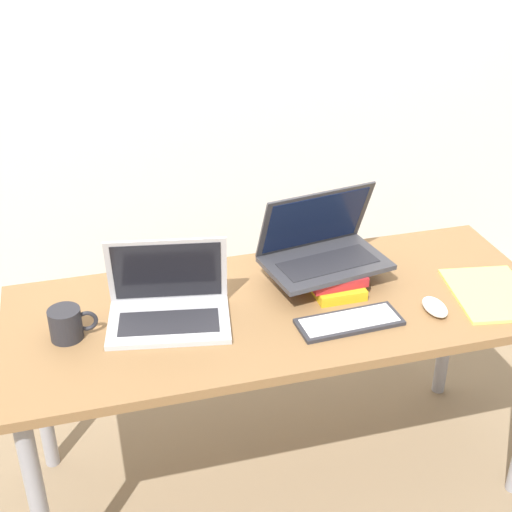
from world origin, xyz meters
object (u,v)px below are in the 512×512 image
at_px(mouse, 435,307).
at_px(mug, 67,324).
at_px(laptop_on_books, 322,249).
at_px(wireless_keyboard, 349,322).
at_px(laptop_left, 168,305).
at_px(book_stack, 327,272).
at_px(notepad, 491,294).

height_order(mouse, mug, mug).
bearing_deg(laptop_on_books, wireless_keyboard, -91.12).
bearing_deg(laptop_left, book_stack, 8.84).
bearing_deg(mouse, book_stack, 134.59).
relative_size(laptop_left, notepad, 1.13).
bearing_deg(wireless_keyboard, laptop_on_books, 88.88).
bearing_deg(laptop_on_books, book_stack, -42.56).
relative_size(laptop_on_books, wireless_keyboard, 1.31).
relative_size(laptop_on_books, notepad, 1.21).
xyz_separation_m(laptop_on_books, notepad, (0.48, -0.23, -0.11)).
xyz_separation_m(laptop_on_books, mouse, (0.26, -0.27, -0.10)).
distance_m(laptop_left, mouse, 0.79).
bearing_deg(wireless_keyboard, notepad, 3.68).
relative_size(book_stack, mug, 2.16).
height_order(laptop_on_books, notepad, laptop_on_books).
bearing_deg(book_stack, mouse, -45.41).
bearing_deg(mouse, laptop_left, 167.50).
relative_size(mouse, mug, 0.82).
height_order(laptop_on_books, wireless_keyboard, laptop_on_books).
relative_size(laptop_on_books, mouse, 3.72).
bearing_deg(wireless_keyboard, laptop_left, 161.87).
height_order(wireless_keyboard, notepad, wireless_keyboard).
distance_m(laptop_left, notepad, 0.99).
relative_size(laptop_left, mouse, 3.48).
xyz_separation_m(laptop_on_books, wireless_keyboard, (-0.01, -0.26, -0.11)).
xyz_separation_m(laptop_left, notepad, (0.98, -0.13, -0.04)).
bearing_deg(mug, book_stack, 7.07).
bearing_deg(mug, laptop_left, 3.84).
bearing_deg(wireless_keyboard, mouse, -1.43).
relative_size(notepad, mug, 2.51).
bearing_deg(book_stack, wireless_keyboard, -94.92).
xyz_separation_m(laptop_left, mouse, (0.77, -0.17, -0.03)).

